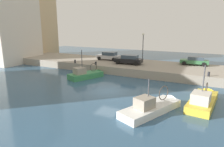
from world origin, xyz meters
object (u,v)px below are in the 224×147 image
at_px(fishing_boat_green, 88,77).
at_px(mooring_bollard_south, 209,74).
at_px(fishing_boat_white, 153,110).
at_px(mooring_bollard_north, 75,61).
at_px(mooring_bollard_mid, 96,63).
at_px(quay_streetlamp, 143,43).
at_px(parked_car_black, 129,59).
at_px(fishing_boat_yellow, 203,103).
at_px(parked_car_silver, 109,56).
at_px(parked_car_green, 195,61).

xyz_separation_m(fishing_boat_green, mooring_bollard_south, (3.29, -15.36, 1.34)).
distance_m(fishing_boat_white, mooring_bollard_north, 19.19).
distance_m(fishing_boat_white, mooring_bollard_mid, 15.98).
bearing_deg(quay_streetlamp, mooring_bollard_north, 120.06).
bearing_deg(fishing_boat_white, mooring_bollard_north, 57.23).
relative_size(mooring_bollard_south, mooring_bollard_north, 1.00).
distance_m(parked_car_black, quay_streetlamp, 3.82).
xyz_separation_m(fishing_boat_white, mooring_bollard_mid, (10.36, 12.09, 1.35)).
relative_size(mooring_bollard_south, quay_streetlamp, 0.11).
relative_size(fishing_boat_green, mooring_bollard_mid, 10.76).
height_order(fishing_boat_green, mooring_bollard_mid, fishing_boat_green).
relative_size(fishing_boat_white, mooring_bollard_north, 12.80).
height_order(fishing_boat_yellow, quay_streetlamp, quay_streetlamp).
distance_m(mooring_bollard_south, quay_streetlamp, 12.07).
distance_m(fishing_boat_white, fishing_boat_yellow, 5.20).
xyz_separation_m(parked_car_silver, mooring_bollard_south, (-5.20, -16.39, -0.47)).
relative_size(mooring_bollard_mid, mooring_bollard_north, 1.00).
xyz_separation_m(parked_car_silver, quay_streetlamp, (0.45, -6.16, 2.51)).
distance_m(fishing_boat_yellow, mooring_bollard_mid, 17.21).
bearing_deg(parked_car_black, mooring_bollard_north, 110.92).
distance_m(fishing_boat_yellow, parked_car_black, 15.26).
xyz_separation_m(fishing_boat_white, mooring_bollard_south, (10.36, -3.91, 1.35)).
bearing_deg(parked_car_silver, fishing_boat_yellow, -126.31).
bearing_deg(fishing_boat_green, fishing_boat_yellow, -102.69).
height_order(fishing_boat_white, mooring_bollard_mid, fishing_boat_white).
height_order(parked_car_black, parked_car_silver, parked_car_black).
relative_size(parked_car_black, parked_car_green, 1.05).
relative_size(parked_car_black, mooring_bollard_south, 8.12).
xyz_separation_m(fishing_boat_white, parked_car_silver, (15.56, 12.49, 1.82)).
height_order(parked_car_black, mooring_bollard_south, parked_car_black).
height_order(fishing_boat_yellow, parked_car_black, fishing_boat_yellow).
relative_size(parked_car_black, parked_car_silver, 1.06).
bearing_deg(parked_car_green, quay_streetlamp, 99.77).
height_order(fishing_boat_white, quay_streetlamp, quay_streetlamp).
relative_size(parked_car_green, quay_streetlamp, 0.88).
bearing_deg(parked_car_green, mooring_bollard_south, -162.60).
bearing_deg(quay_streetlamp, parked_car_black, 149.38).
bearing_deg(fishing_boat_white, parked_car_green, -5.59).
height_order(fishing_boat_yellow, mooring_bollard_south, fishing_boat_yellow).
bearing_deg(parked_car_silver, parked_car_green, -82.63).
bearing_deg(fishing_boat_green, parked_car_black, -29.50).
distance_m(parked_car_silver, mooring_bollard_south, 17.21).
distance_m(fishing_boat_green, parked_car_black, 7.64).
relative_size(parked_car_green, mooring_bollard_south, 7.76).
relative_size(mooring_bollard_south, mooring_bollard_mid, 1.00).
bearing_deg(parked_car_silver, mooring_bollard_south, -107.59).
relative_size(parked_car_silver, mooring_bollard_mid, 7.66).
xyz_separation_m(fishing_boat_yellow, parked_car_silver, (11.90, 16.19, 1.79)).
bearing_deg(mooring_bollard_north, fishing_boat_green, -125.32).
xyz_separation_m(parked_car_black, parked_car_silver, (2.03, 4.69, -0.01)).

